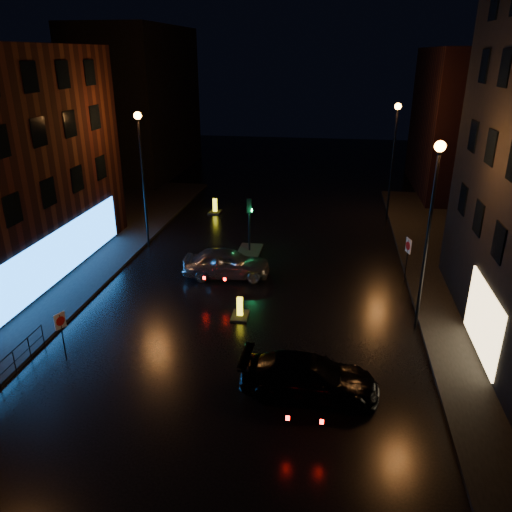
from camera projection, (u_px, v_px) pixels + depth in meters
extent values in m
plane|color=black|center=(217.00, 393.00, 18.24)|extent=(120.00, 120.00, 0.00)
cube|color=black|center=(3.00, 277.00, 27.57)|extent=(12.00, 44.00, 0.15)
cube|color=black|center=(139.00, 102.00, 49.94)|extent=(8.00, 16.00, 14.00)
cube|color=black|center=(469.00, 122.00, 43.05)|extent=(8.00, 14.00, 12.00)
cylinder|color=black|center=(144.00, 185.00, 30.67)|extent=(0.14, 0.14, 8.00)
cylinder|color=black|center=(138.00, 118.00, 29.16)|extent=(0.20, 0.20, 0.25)
sphere|color=orange|center=(138.00, 116.00, 29.11)|extent=(0.44, 0.44, 0.44)
cylinder|color=black|center=(426.00, 245.00, 21.08)|extent=(0.14, 0.14, 8.00)
cylinder|color=black|center=(440.00, 150.00, 19.57)|extent=(0.20, 0.20, 0.25)
sphere|color=orange|center=(440.00, 146.00, 19.51)|extent=(0.44, 0.44, 0.44)
cylinder|color=black|center=(392.00, 167.00, 35.71)|extent=(0.14, 0.14, 8.00)
cylinder|color=black|center=(398.00, 109.00, 34.20)|extent=(0.20, 0.20, 0.25)
sphere|color=orange|center=(398.00, 106.00, 34.14)|extent=(0.44, 0.44, 0.44)
cube|color=black|center=(250.00, 251.00, 31.20)|extent=(1.40, 2.40, 0.12)
cylinder|color=black|center=(249.00, 231.00, 30.69)|extent=(0.12, 0.12, 2.80)
cube|color=black|center=(249.00, 206.00, 30.09)|extent=(0.28, 0.22, 0.90)
cylinder|color=#0CFF59|center=(252.00, 210.00, 30.17)|extent=(0.05, 0.18, 0.18)
cylinder|color=black|center=(43.00, 335.00, 21.05)|extent=(0.04, 0.04, 1.00)
imported|color=#A1A4A8|center=(227.00, 263.00, 27.48)|extent=(4.93, 2.39, 1.62)
imported|color=black|center=(309.00, 377.00, 17.94)|extent=(5.04, 2.15, 1.45)
cube|color=black|center=(240.00, 316.00, 23.50)|extent=(0.81, 1.18, 0.10)
cube|color=yellow|center=(240.00, 307.00, 23.32)|extent=(0.27, 0.18, 0.96)
cube|color=black|center=(240.00, 307.00, 23.32)|extent=(0.29, 0.03, 0.58)
cube|color=black|center=(215.00, 212.00, 38.87)|extent=(0.94, 1.33, 0.11)
cube|color=#FFF119|center=(215.00, 205.00, 38.67)|extent=(0.31, 0.21, 1.06)
cube|color=black|center=(215.00, 205.00, 38.67)|extent=(0.32, 0.04, 0.64)
cylinder|color=black|center=(63.00, 336.00, 20.01)|extent=(0.05, 0.05, 1.97)
cube|color=silver|center=(60.00, 321.00, 19.74)|extent=(0.24, 0.47, 0.67)
cylinder|color=#B20C0C|center=(61.00, 321.00, 19.73)|extent=(0.17, 0.37, 0.39)
cylinder|color=black|center=(407.00, 260.00, 26.89)|extent=(0.06, 0.06, 2.33)
cube|color=silver|center=(408.00, 246.00, 26.57)|extent=(0.22, 0.57, 0.79)
cylinder|color=#B20C0C|center=(408.00, 246.00, 26.57)|extent=(0.16, 0.45, 0.47)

